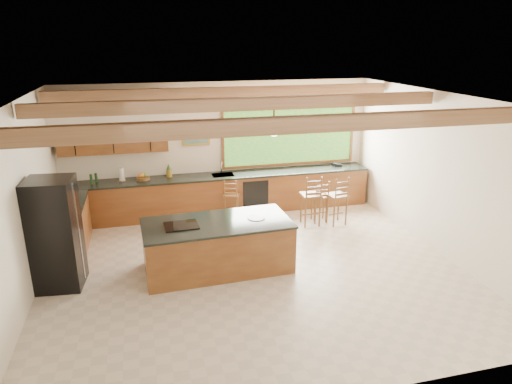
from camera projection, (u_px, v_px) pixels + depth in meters
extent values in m
plane|color=beige|center=(253.00, 269.00, 8.14)|extent=(7.20, 7.20, 0.00)
cube|color=silver|center=(220.00, 147.00, 10.65)|extent=(7.20, 0.04, 3.00)
cube|color=silver|center=(329.00, 285.00, 4.68)|extent=(7.20, 0.04, 3.00)
cube|color=silver|center=(20.00, 207.00, 6.83)|extent=(0.04, 6.50, 3.00)
cube|color=silver|center=(440.00, 174.00, 8.50)|extent=(0.04, 6.50, 3.00)
cube|color=#9A654D|center=(253.00, 99.00, 7.19)|extent=(7.20, 6.50, 0.04)
cube|color=#986D4C|center=(283.00, 125.00, 5.76)|extent=(7.10, 0.15, 0.22)
cube|color=#986D4C|center=(246.00, 104.00, 7.69)|extent=(7.10, 0.15, 0.22)
cube|color=#986D4C|center=(226.00, 92.00, 9.35)|extent=(7.10, 0.15, 0.22)
cube|color=brown|center=(113.00, 137.00, 9.80)|extent=(2.30, 0.35, 0.70)
cube|color=silver|center=(110.00, 109.00, 9.55)|extent=(2.60, 0.50, 0.48)
cylinder|color=#FFEABF|center=(76.00, 122.00, 9.46)|extent=(0.10, 0.10, 0.01)
cylinder|color=#FFEABF|center=(145.00, 119.00, 9.78)|extent=(0.10, 0.10, 0.01)
cube|color=#64A53B|center=(289.00, 137.00, 10.97)|extent=(3.20, 0.04, 1.30)
cube|color=#AB8C34|center=(196.00, 134.00, 10.38)|extent=(0.64, 0.03, 0.54)
cube|color=#3A6952|center=(196.00, 134.00, 10.37)|extent=(0.54, 0.01, 0.44)
cube|color=brown|center=(223.00, 194.00, 10.68)|extent=(7.00, 0.65, 0.88)
cube|color=black|center=(223.00, 176.00, 10.53)|extent=(7.04, 0.69, 0.04)
cube|color=brown|center=(66.00, 235.00, 8.48)|extent=(0.65, 2.35, 0.88)
cube|color=black|center=(63.00, 212.00, 8.34)|extent=(0.69, 2.39, 0.04)
cube|color=black|center=(256.00, 197.00, 10.54)|extent=(0.60, 0.02, 0.78)
cube|color=silver|center=(223.00, 175.00, 10.53)|extent=(0.50, 0.38, 0.03)
cylinder|color=silver|center=(221.00, 166.00, 10.66)|extent=(0.03, 0.03, 0.30)
cylinder|color=silver|center=(222.00, 162.00, 10.53)|extent=(0.03, 0.20, 0.03)
cylinder|color=silver|center=(122.00, 174.00, 10.02)|extent=(0.12, 0.12, 0.31)
cylinder|color=#193F19|center=(91.00, 179.00, 9.81)|extent=(0.06, 0.06, 0.22)
cylinder|color=#193F19|center=(96.00, 178.00, 9.95)|extent=(0.06, 0.06, 0.20)
cube|color=black|center=(337.00, 164.00, 11.22)|extent=(0.22, 0.18, 0.09)
cube|color=brown|center=(218.00, 247.00, 8.03)|extent=(2.56, 1.26, 0.85)
cube|color=black|center=(217.00, 223.00, 7.89)|extent=(2.60, 1.30, 0.04)
cube|color=black|center=(181.00, 226.00, 7.71)|extent=(0.58, 0.47, 0.02)
cylinder|color=silver|center=(256.00, 218.00, 8.05)|extent=(0.31, 0.31, 0.02)
cube|color=black|center=(55.00, 234.00, 7.32)|extent=(0.78, 0.77, 1.84)
cube|color=silver|center=(79.00, 232.00, 7.41)|extent=(0.03, 0.05, 1.69)
cube|color=brown|center=(231.00, 195.00, 10.23)|extent=(0.43, 0.43, 0.04)
cylinder|color=brown|center=(227.00, 210.00, 10.17)|extent=(0.03, 0.03, 0.56)
cylinder|color=brown|center=(239.00, 209.00, 10.23)|extent=(0.03, 0.03, 0.56)
cylinder|color=brown|center=(225.00, 206.00, 10.42)|extent=(0.03, 0.03, 0.56)
cylinder|color=brown|center=(236.00, 205.00, 10.48)|extent=(0.03, 0.03, 0.56)
cube|color=brown|center=(337.00, 195.00, 9.93)|extent=(0.45, 0.45, 0.04)
cylinder|color=brown|center=(333.00, 213.00, 9.86)|extent=(0.04, 0.04, 0.64)
cylinder|color=brown|center=(346.00, 212.00, 9.94)|extent=(0.04, 0.04, 0.64)
cylinder|color=brown|center=(327.00, 208.00, 10.15)|extent=(0.04, 0.04, 0.64)
cylinder|color=brown|center=(340.00, 207.00, 10.22)|extent=(0.04, 0.04, 0.64)
cube|color=brown|center=(311.00, 195.00, 9.88)|extent=(0.43, 0.43, 0.04)
cylinder|color=brown|center=(306.00, 213.00, 9.81)|extent=(0.04, 0.04, 0.67)
cylinder|color=brown|center=(320.00, 212.00, 9.88)|extent=(0.04, 0.04, 0.67)
cylinder|color=brown|center=(301.00, 208.00, 10.11)|extent=(0.04, 0.04, 0.67)
cylinder|color=brown|center=(314.00, 207.00, 10.18)|extent=(0.04, 0.04, 0.67)
cube|color=brown|center=(320.00, 196.00, 10.10)|extent=(0.37, 0.37, 0.04)
cylinder|color=brown|center=(316.00, 212.00, 10.04)|extent=(0.03, 0.03, 0.57)
cylinder|color=brown|center=(328.00, 211.00, 10.10)|extent=(0.03, 0.03, 0.57)
cylinder|color=brown|center=(311.00, 208.00, 10.29)|extent=(0.03, 0.03, 0.57)
cylinder|color=brown|center=(323.00, 207.00, 10.35)|extent=(0.03, 0.03, 0.57)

